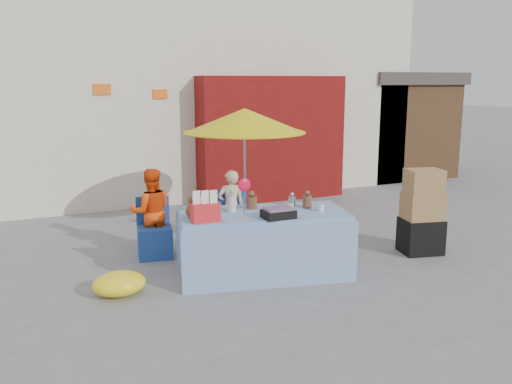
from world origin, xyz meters
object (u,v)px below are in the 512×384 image
market_table (263,243)px  chair_right (235,230)px  umbrella (245,121)px  chair_left (155,239)px  vendor_beige (231,207)px  vendor_orange (151,212)px  box_stack (422,215)px

market_table → chair_right: market_table is taller
chair_right → umbrella: umbrella is taller
chair_left → vendor_beige: size_ratio=0.73×
vendor_orange → vendor_beige: size_ratio=1.09×
market_table → umbrella: bearing=87.5°
vendor_beige → box_stack: box_stack is taller
chair_right → box_stack: box_stack is taller
vendor_beige → chair_left: bearing=15.9°
chair_right → vendor_orange: (-1.25, 0.13, 0.38)m
vendor_beige → box_stack: 2.86m
umbrella → market_table: bearing=-105.3°
market_table → box_stack: market_table is taller
market_table → chair_left: 1.73m
vendor_orange → box_stack: bearing=166.0°
market_table → chair_right: (0.14, 1.32, -0.18)m
chair_right → box_stack: (2.37, -1.46, 0.32)m
umbrella → box_stack: size_ratio=1.66×
vendor_beige → umbrella: bearing=-143.7°
vendor_beige → market_table: bearing=94.2°
market_table → chair_right: size_ratio=2.79×
market_table → box_stack: (2.52, -0.14, 0.14)m
chair_left → chair_right: (1.25, 0.00, 0.00)m
market_table → chair_right: 1.34m
chair_right → market_table: bearing=-86.5°
chair_left → chair_right: 1.25m
market_table → box_stack: bearing=9.7°
chair_left → umbrella: 2.27m
chair_right → vendor_beige: bearing=100.8°
vendor_beige → umbrella: size_ratio=0.56×
vendor_beige → box_stack: bearing=155.9°
vendor_beige → box_stack: (2.38, -1.59, -0.00)m
chair_right → vendor_beige: vendor_beige is taller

